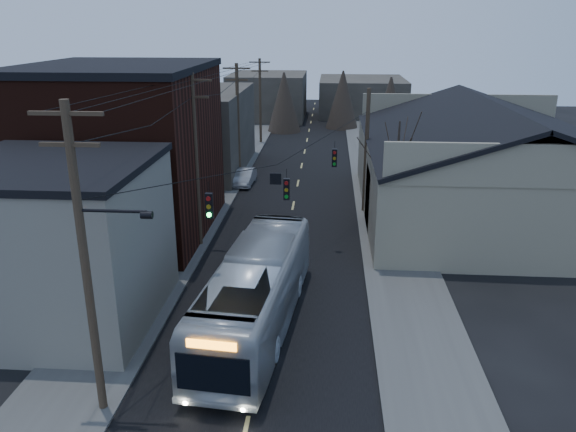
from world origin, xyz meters
TOP-DOWN VIEW (x-y plane):
  - road_surface at (0.00, 30.00)m, footprint 9.00×110.00m
  - sidewalk_left at (-6.50, 30.00)m, footprint 4.00×110.00m
  - sidewalk_right at (6.50, 30.00)m, footprint 4.00×110.00m
  - building_clapboard at (-9.00, 9.00)m, footprint 8.00×8.00m
  - building_brick at (-10.00, 20.00)m, footprint 10.00×12.00m
  - building_left_far at (-9.50, 36.00)m, footprint 9.00×14.00m
  - warehouse at (13.00, 25.00)m, footprint 16.16×20.60m
  - building_far_left at (-6.00, 65.00)m, footprint 10.00×12.00m
  - building_far_right at (7.00, 70.00)m, footprint 12.00×14.00m
  - bare_tree at (6.50, 20.00)m, footprint 0.40×0.40m
  - utility_lines at (-3.11, 24.14)m, footprint 11.24×45.28m
  - bus at (-0.48, 8.81)m, footprint 4.11×12.54m
  - parked_car at (-4.30, 31.29)m, footprint 1.52×3.96m

SIDE VIEW (x-z plane):
  - road_surface at x=0.00m, z-range 0.00..0.02m
  - sidewalk_left at x=-6.50m, z-range 0.00..0.12m
  - sidewalk_right at x=6.50m, z-range 0.00..0.12m
  - parked_car at x=-4.30m, z-range 0.00..1.29m
  - bus at x=-0.48m, z-range 0.00..3.43m
  - building_far_right at x=7.00m, z-range 0.00..5.00m
  - warehouse at x=13.00m, z-range -1.17..6.56m
  - building_far_left at x=-6.00m, z-range 0.00..6.00m
  - building_clapboard at x=-9.00m, z-range 0.00..7.00m
  - building_left_far at x=-9.50m, z-range 0.00..7.00m
  - bare_tree at x=6.50m, z-range 0.00..7.20m
  - utility_lines at x=-3.11m, z-range -0.30..10.20m
  - building_brick at x=-10.00m, z-range 0.00..10.00m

